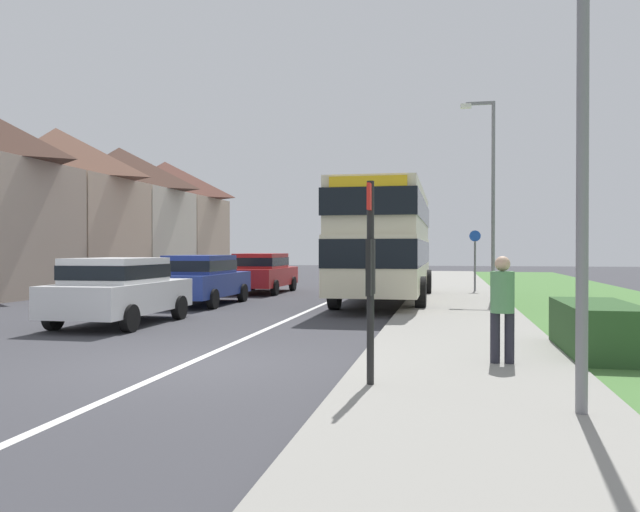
{
  "coord_description": "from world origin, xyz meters",
  "views": [
    {
      "loc": [
        3.92,
        -9.01,
        1.77
      ],
      "look_at": [
        0.77,
        6.6,
        1.6
      ],
      "focal_mm": 35.51,
      "sensor_mm": 36.0,
      "label": 1
    }
  ],
  "objects_px": {
    "bus_stop_sign": "(371,268)",
    "street_lamp_mid": "(490,186)",
    "parked_car_white": "(119,288)",
    "cycle_route_sign": "(475,258)",
    "parked_car_blue": "(202,277)",
    "double_decker_bus": "(386,238)",
    "pedestrian_at_stop": "(502,304)",
    "parked_car_red": "(262,271)",
    "street_lamp_near": "(571,43)"
  },
  "relations": [
    {
      "from": "pedestrian_at_stop",
      "to": "bus_stop_sign",
      "type": "xyz_separation_m",
      "value": [
        -1.7,
        -1.8,
        0.56
      ]
    },
    {
      "from": "parked_car_red",
      "to": "street_lamp_mid",
      "type": "distance_m",
      "value": 9.66
    },
    {
      "from": "double_decker_bus",
      "to": "pedestrian_at_stop",
      "type": "distance_m",
      "value": 11.92
    },
    {
      "from": "double_decker_bus",
      "to": "street_lamp_mid",
      "type": "height_order",
      "value": "street_lamp_mid"
    },
    {
      "from": "pedestrian_at_stop",
      "to": "street_lamp_near",
      "type": "height_order",
      "value": "street_lamp_near"
    },
    {
      "from": "parked_car_blue",
      "to": "bus_stop_sign",
      "type": "distance_m",
      "value": 13.13
    },
    {
      "from": "parked_car_red",
      "to": "cycle_route_sign",
      "type": "relative_size",
      "value": 1.83
    },
    {
      "from": "street_lamp_near",
      "to": "parked_car_blue",
      "type": "bearing_deg",
      "value": 125.96
    },
    {
      "from": "parked_car_white",
      "to": "cycle_route_sign",
      "type": "bearing_deg",
      "value": 54.83
    },
    {
      "from": "cycle_route_sign",
      "to": "street_lamp_near",
      "type": "distance_m",
      "value": 19.2
    },
    {
      "from": "parked_car_white",
      "to": "street_lamp_mid",
      "type": "bearing_deg",
      "value": 43.12
    },
    {
      "from": "parked_car_white",
      "to": "bus_stop_sign",
      "type": "bearing_deg",
      "value": -41.64
    },
    {
      "from": "parked_car_red",
      "to": "cycle_route_sign",
      "type": "xyz_separation_m",
      "value": [
        8.44,
        1.12,
        0.54
      ]
    },
    {
      "from": "parked_car_blue",
      "to": "cycle_route_sign",
      "type": "distance_m",
      "value": 11.1
    },
    {
      "from": "parked_car_white",
      "to": "street_lamp_mid",
      "type": "relative_size",
      "value": 0.61
    },
    {
      "from": "parked_car_blue",
      "to": "cycle_route_sign",
      "type": "relative_size",
      "value": 1.76
    },
    {
      "from": "street_lamp_near",
      "to": "street_lamp_mid",
      "type": "bearing_deg",
      "value": 89.33
    },
    {
      "from": "pedestrian_at_stop",
      "to": "cycle_route_sign",
      "type": "distance_m",
      "value": 16.31
    },
    {
      "from": "parked_car_white",
      "to": "cycle_route_sign",
      "type": "distance_m",
      "value": 14.95
    },
    {
      "from": "parked_car_blue",
      "to": "street_lamp_near",
      "type": "height_order",
      "value": "street_lamp_near"
    },
    {
      "from": "parked_car_white",
      "to": "parked_car_red",
      "type": "height_order",
      "value": "parked_car_red"
    },
    {
      "from": "parked_car_red",
      "to": "pedestrian_at_stop",
      "type": "xyz_separation_m",
      "value": [
        8.15,
        -15.18,
        0.09
      ]
    },
    {
      "from": "bus_stop_sign",
      "to": "cycle_route_sign",
      "type": "bearing_deg",
      "value": 83.72
    },
    {
      "from": "parked_car_red",
      "to": "cycle_route_sign",
      "type": "height_order",
      "value": "cycle_route_sign"
    },
    {
      "from": "bus_stop_sign",
      "to": "street_lamp_mid",
      "type": "height_order",
      "value": "street_lamp_mid"
    },
    {
      "from": "double_decker_bus",
      "to": "parked_car_white",
      "type": "xyz_separation_m",
      "value": [
        -5.54,
        -7.45,
        -1.27
      ]
    },
    {
      "from": "double_decker_bus",
      "to": "cycle_route_sign",
      "type": "height_order",
      "value": "double_decker_bus"
    },
    {
      "from": "parked_car_blue",
      "to": "pedestrian_at_stop",
      "type": "xyz_separation_m",
      "value": [
        8.43,
        -9.46,
        0.1
      ]
    },
    {
      "from": "parked_car_blue",
      "to": "parked_car_red",
      "type": "height_order",
      "value": "parked_car_red"
    },
    {
      "from": "parked_car_white",
      "to": "parked_car_red",
      "type": "distance_m",
      "value": 11.09
    },
    {
      "from": "bus_stop_sign",
      "to": "street_lamp_near",
      "type": "height_order",
      "value": "street_lamp_near"
    },
    {
      "from": "double_decker_bus",
      "to": "parked_car_red",
      "type": "xyz_separation_m",
      "value": [
        -5.38,
        3.64,
        -1.25
      ]
    },
    {
      "from": "parked_car_red",
      "to": "bus_stop_sign",
      "type": "height_order",
      "value": "bus_stop_sign"
    },
    {
      "from": "parked_car_blue",
      "to": "street_lamp_mid",
      "type": "relative_size",
      "value": 0.66
    },
    {
      "from": "street_lamp_mid",
      "to": "bus_stop_sign",
      "type": "bearing_deg",
      "value": -99.2
    },
    {
      "from": "parked_car_red",
      "to": "street_lamp_near",
      "type": "relative_size",
      "value": 0.7
    },
    {
      "from": "cycle_route_sign",
      "to": "bus_stop_sign",
      "type": "bearing_deg",
      "value": -96.28
    },
    {
      "from": "bus_stop_sign",
      "to": "street_lamp_near",
      "type": "bearing_deg",
      "value": -24.06
    },
    {
      "from": "cycle_route_sign",
      "to": "street_lamp_near",
      "type": "relative_size",
      "value": 0.38
    },
    {
      "from": "parked_car_red",
      "to": "street_lamp_mid",
      "type": "bearing_deg",
      "value": -17.35
    },
    {
      "from": "parked_car_white",
      "to": "parked_car_blue",
      "type": "bearing_deg",
      "value": 91.22
    },
    {
      "from": "bus_stop_sign",
      "to": "street_lamp_mid",
      "type": "xyz_separation_m",
      "value": [
        2.31,
        14.24,
        2.36
      ]
    },
    {
      "from": "parked_car_blue",
      "to": "pedestrian_at_stop",
      "type": "bearing_deg",
      "value": -48.3
    },
    {
      "from": "double_decker_bus",
      "to": "parked_car_white",
      "type": "relative_size",
      "value": 2.45
    },
    {
      "from": "double_decker_bus",
      "to": "street_lamp_mid",
      "type": "bearing_deg",
      "value": 15.0
    },
    {
      "from": "bus_stop_sign",
      "to": "cycle_route_sign",
      "type": "distance_m",
      "value": 18.21
    },
    {
      "from": "pedestrian_at_stop",
      "to": "street_lamp_mid",
      "type": "xyz_separation_m",
      "value": [
        0.61,
        12.44,
        2.93
      ]
    },
    {
      "from": "street_lamp_near",
      "to": "street_lamp_mid",
      "type": "height_order",
      "value": "street_lamp_mid"
    },
    {
      "from": "cycle_route_sign",
      "to": "pedestrian_at_stop",
      "type": "bearing_deg",
      "value": -91.02
    },
    {
      "from": "parked_car_white",
      "to": "cycle_route_sign",
      "type": "xyz_separation_m",
      "value": [
        8.61,
        12.22,
        0.56
      ]
    }
  ]
}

